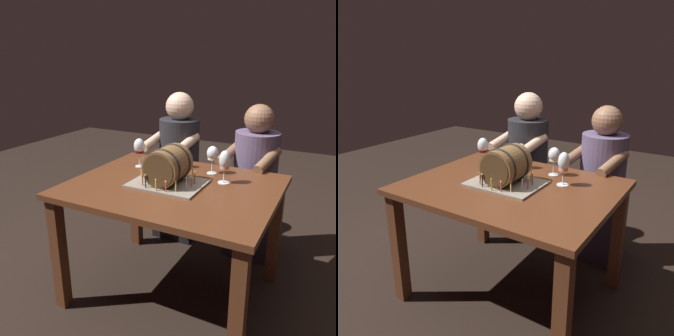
{
  "view_description": "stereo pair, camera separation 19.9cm",
  "coord_description": "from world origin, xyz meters",
  "views": [
    {
      "loc": [
        0.84,
        -1.69,
        1.46
      ],
      "look_at": [
        -0.03,
        -0.01,
        0.84
      ],
      "focal_mm": 36.85,
      "sensor_mm": 36.0,
      "label": 1
    },
    {
      "loc": [
        1.01,
        -1.59,
        1.46
      ],
      "look_at": [
        -0.03,
        -0.01,
        0.84
      ],
      "focal_mm": 36.85,
      "sensor_mm": 36.0,
      "label": 2
    }
  ],
  "objects": [
    {
      "name": "wine_glass_rose",
      "position": [
        0.26,
        0.16,
        0.88
      ],
      "size": [
        0.07,
        0.07,
        0.2
      ],
      "color": "white",
      "rests_on": "dining_table"
    },
    {
      "name": "wine_glass_white",
      "position": [
        0.13,
        0.29,
        0.87
      ],
      "size": [
        0.07,
        0.07,
        0.18
      ],
      "color": "white",
      "rests_on": "dining_table"
    },
    {
      "name": "barrel_cake",
      "position": [
        -0.03,
        -0.01,
        0.85
      ],
      "size": [
        0.42,
        0.33,
        0.23
      ],
      "color": "gray",
      "rests_on": "dining_table"
    },
    {
      "name": "ground_plane",
      "position": [
        0.0,
        0.0,
        0.0
      ],
      "size": [
        8.0,
        8.0,
        0.0
      ],
      "primitive_type": "plane",
      "color": "black"
    },
    {
      "name": "wine_glass_amber",
      "position": [
        -0.12,
        0.3,
        0.85
      ],
      "size": [
        0.07,
        0.07,
        0.17
      ],
      "color": "white",
      "rests_on": "dining_table"
    },
    {
      "name": "dining_table",
      "position": [
        0.0,
        0.0,
        0.63
      ],
      "size": [
        1.19,
        0.96,
        0.74
      ],
      "color": "#562D19",
      "rests_on": "ground"
    },
    {
      "name": "person_seated_left",
      "position": [
        -0.31,
        0.72,
        0.55
      ],
      "size": [
        0.39,
        0.49,
        1.2
      ],
      "color": "black",
      "rests_on": "ground"
    },
    {
      "name": "wine_glass_red",
      "position": [
        -0.36,
        0.2,
        0.88
      ],
      "size": [
        0.07,
        0.07,
        0.2
      ],
      "color": "white",
      "rests_on": "dining_table"
    },
    {
      "name": "person_seated_right",
      "position": [
        0.31,
        0.72,
        0.52
      ],
      "size": [
        0.42,
        0.51,
        1.14
      ],
      "color": "#372D40",
      "rests_on": "ground"
    }
  ]
}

